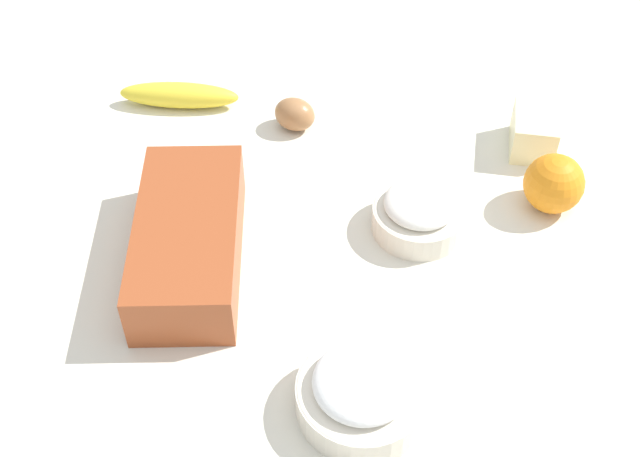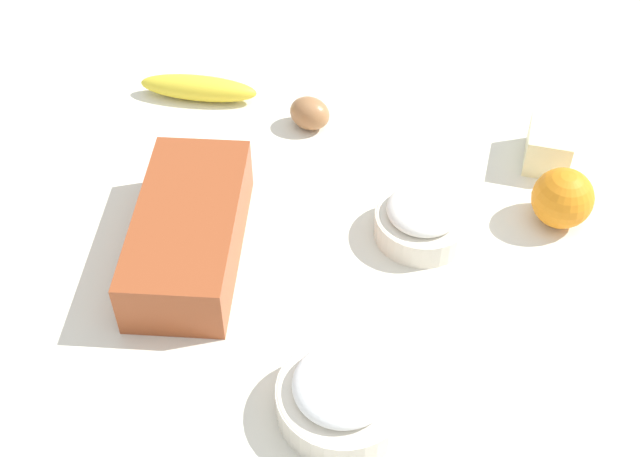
% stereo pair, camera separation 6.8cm
% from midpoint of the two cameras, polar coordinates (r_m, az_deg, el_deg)
% --- Properties ---
extents(ground_plane, '(2.40, 2.40, 0.02)m').
position_cam_midpoint_polar(ground_plane, '(1.13, -1.71, -1.81)').
color(ground_plane, silver).
extents(loaf_pan, '(0.30, 0.19, 0.08)m').
position_cam_midpoint_polar(loaf_pan, '(1.10, -10.66, -0.78)').
color(loaf_pan, '#9E4723').
rests_on(loaf_pan, ground_plane).
extents(flour_bowl, '(0.13, 0.13, 0.06)m').
position_cam_midpoint_polar(flour_bowl, '(1.14, 5.06, 1.03)').
color(flour_bowl, silver).
rests_on(flour_bowl, ground_plane).
extents(sugar_bowl, '(0.15, 0.15, 0.07)m').
position_cam_midpoint_polar(sugar_bowl, '(0.95, 0.79, -11.09)').
color(sugar_bowl, silver).
rests_on(sugar_bowl, ground_plane).
extents(banana, '(0.07, 0.19, 0.04)m').
position_cam_midpoint_polar(banana, '(1.37, -10.95, 8.83)').
color(banana, yellow).
rests_on(banana, ground_plane).
extents(orange_fruit, '(0.08, 0.08, 0.08)m').
position_cam_midpoint_polar(orange_fruit, '(1.19, 14.01, 2.92)').
color(orange_fruit, orange).
rests_on(orange_fruit, ground_plane).
extents(butter_block, '(0.09, 0.07, 0.06)m').
position_cam_midpoint_polar(butter_block, '(1.29, 12.85, 6.37)').
color(butter_block, '#F4EDB2').
rests_on(butter_block, ground_plane).
extents(egg_near_butter, '(0.06, 0.07, 0.05)m').
position_cam_midpoint_polar(egg_near_butter, '(1.30, -3.23, 7.70)').
color(egg_near_butter, '#A67043').
rests_on(egg_near_butter, ground_plane).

